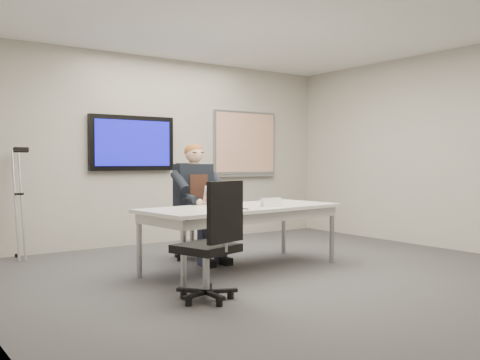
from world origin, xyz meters
TOP-DOWN VIEW (x-y plane):
  - floor at (0.00, 0.00)m, footprint 6.00×6.00m
  - ceiling at (0.00, 0.00)m, footprint 6.00×6.00m
  - wall_back at (0.00, 3.00)m, footprint 6.00×0.02m
  - wall_right at (3.00, 0.00)m, footprint 0.02×6.00m
  - conference_table at (-0.20, 0.62)m, footprint 2.43×1.20m
  - tv_display at (-0.50, 2.95)m, footprint 1.30×0.09m
  - whiteboard at (1.55, 2.97)m, footprint 1.25×0.08m
  - office_chair_far at (-0.31, 1.58)m, footprint 0.65×0.65m
  - office_chair_near at (-1.25, -0.36)m, footprint 0.63×0.63m
  - seated_person at (-0.32, 1.32)m, footprint 0.48×0.82m
  - crutch at (-2.12, 2.77)m, footprint 0.22×0.70m
  - laptop at (-0.33, 0.88)m, footprint 0.35×0.34m
  - name_tent at (0.02, 0.37)m, footprint 0.26×0.09m
  - pen at (-0.41, 0.30)m, footprint 0.03×0.15m

SIDE VIEW (x-z plane):
  - floor at x=0.00m, z-range -0.01..0.01m
  - office_chair_far at x=-0.31m, z-range -0.19..0.84m
  - office_chair_near at x=-1.25m, z-range -0.20..0.87m
  - seated_person at x=-0.32m, z-range -0.14..1.32m
  - conference_table at x=-0.20m, z-range 0.28..1.00m
  - crutch at x=-2.12m, z-range -0.03..1.47m
  - pen at x=-0.41m, z-range 0.73..0.74m
  - name_tent at x=0.02m, z-range 0.72..0.83m
  - laptop at x=-0.33m, z-range 0.67..0.90m
  - wall_back at x=0.00m, z-range 0.00..2.80m
  - wall_right at x=3.00m, z-range 0.00..2.80m
  - tv_display at x=-0.50m, z-range 1.10..1.90m
  - whiteboard at x=1.55m, z-range 0.98..2.08m
  - ceiling at x=0.00m, z-range 2.79..2.81m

